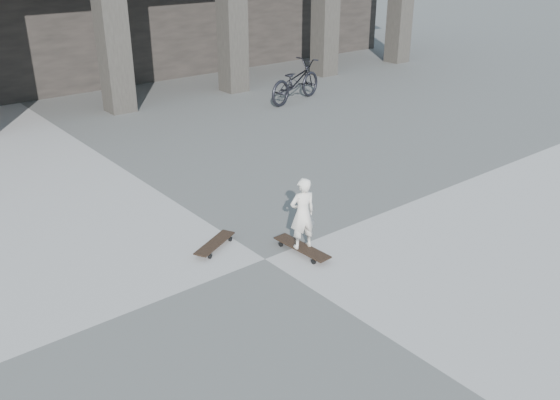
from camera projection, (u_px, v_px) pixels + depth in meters
ground at (265, 259)px, 8.27m from camera, size 90.00×90.00×0.00m
longboard at (302, 248)px, 8.41m from camera, size 0.27×0.98×0.10m
skateboard_spare at (215, 244)px, 8.53m from camera, size 0.83×0.55×0.10m
child at (303, 213)px, 8.19m from camera, size 0.43×0.33×1.05m
bicycle at (295, 81)px, 16.05m from camera, size 2.20×1.23×1.09m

